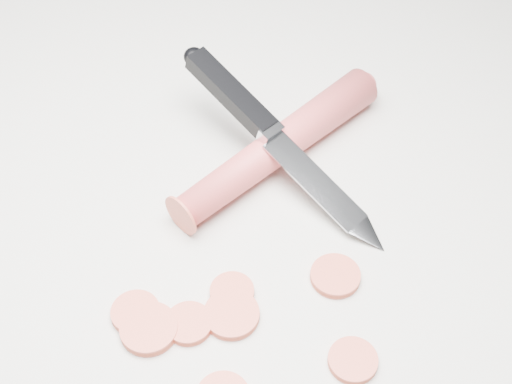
{
  "coord_description": "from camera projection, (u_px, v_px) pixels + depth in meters",
  "views": [
    {
      "loc": [
        0.01,
        -0.32,
        0.43
      ],
      "look_at": [
        0.02,
        0.03,
        0.02
      ],
      "focal_mm": 50.0,
      "sensor_mm": 36.0,
      "label": 1
    }
  ],
  "objects": [
    {
      "name": "carrot_slice_2",
      "position": [
        232.0,
        292.0,
        0.5
      ],
      "size": [
        0.03,
        0.03,
        0.01
      ],
      "primitive_type": "cylinder",
      "color": "#D64C37",
      "rests_on": "ground"
    },
    {
      "name": "carrot_slice_7",
      "position": [
        189.0,
        324.0,
        0.49
      ],
      "size": [
        0.03,
        0.03,
        0.01
      ],
      "primitive_type": "cylinder",
      "color": "#D64C37",
      "rests_on": "ground"
    },
    {
      "name": "carrot_slice_1",
      "position": [
        149.0,
        329.0,
        0.48
      ],
      "size": [
        0.04,
        0.04,
        0.01
      ],
      "primitive_type": "cylinder",
      "color": "#D64C37",
      "rests_on": "ground"
    },
    {
      "name": "carrot_slice_3",
      "position": [
        353.0,
        360.0,
        0.47
      ],
      "size": [
        0.03,
        0.03,
        0.01
      ],
      "primitive_type": "cylinder",
      "color": "#D64C37",
      "rests_on": "ground"
    },
    {
      "name": "carrot_slice_5",
      "position": [
        136.0,
        313.0,
        0.49
      ],
      "size": [
        0.03,
        0.03,
        0.01
      ],
      "primitive_type": "cylinder",
      "color": "#D64C37",
      "rests_on": "ground"
    },
    {
      "name": "carrot",
      "position": [
        279.0,
        145.0,
        0.58
      ],
      "size": [
        0.17,
        0.16,
        0.03
      ],
      "primitive_type": "cylinder",
      "rotation": [
        1.57,
        0.0,
        -0.83
      ],
      "color": "#CD3D40",
      "rests_on": "ground"
    },
    {
      "name": "carrot_slice_0",
      "position": [
        232.0,
        314.0,
        0.49
      ],
      "size": [
        0.04,
        0.04,
        0.01
      ],
      "primitive_type": "cylinder",
      "color": "#D64C37",
      "rests_on": "ground"
    },
    {
      "name": "kitchen_knife",
      "position": [
        282.0,
        142.0,
        0.56
      ],
      "size": [
        0.17,
        0.18,
        0.07
      ],
      "primitive_type": null,
      "color": "#B4B6BB",
      "rests_on": "ground"
    },
    {
      "name": "ground",
      "position": [
        233.0,
        239.0,
        0.54
      ],
      "size": [
        2.4,
        2.4,
        0.0
      ],
      "primitive_type": "plane",
      "color": "beige",
      "rests_on": "ground"
    },
    {
      "name": "carrot_slice_4",
      "position": [
        335.0,
        276.0,
        0.51
      ],
      "size": [
        0.04,
        0.04,
        0.01
      ],
      "primitive_type": "cylinder",
      "color": "#D64C37",
      "rests_on": "ground"
    }
  ]
}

